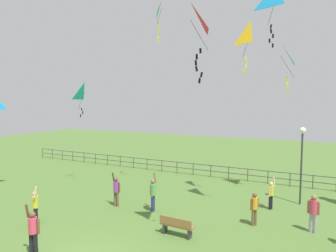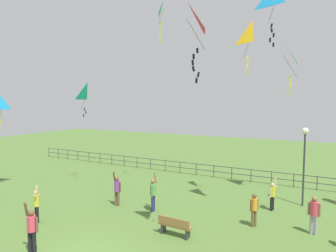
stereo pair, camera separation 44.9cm
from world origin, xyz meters
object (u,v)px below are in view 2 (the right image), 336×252
lamppost (305,149)px  park_bench (175,226)px  person_6 (117,189)px  kite_6 (188,23)px  person_7 (153,192)px  kite_0 (88,93)px  kite_3 (252,35)px  person_3 (272,194)px  kite_7 (284,57)px  kite_5 (163,10)px  person_4 (254,208)px  person_1 (314,213)px  person_0 (32,228)px  person_2 (36,203)px

lamppost → park_bench: (-4.74, -6.60, -2.73)m
person_6 → kite_6: bearing=-25.8°
park_bench → person_7: (-2.28, 2.05, 0.56)m
kite_0 → kite_3: bearing=8.7°
lamppost → person_7: lamppost is taller
park_bench → person_3: person_3 is taller
person_3 → kite_6: (-2.38, -5.90, 7.78)m
lamppost → person_6: bearing=-152.4°
person_3 → person_7: (-5.60, -3.03, 0.14)m
park_bench → kite_3: (1.89, 5.85, 9.04)m
person_3 → kite_7: 7.97m
person_7 → kite_3: (4.17, 3.80, 8.49)m
person_6 → kite_3: size_ratio=0.64×
kite_0 → kite_5: (5.21, 1.34, 5.16)m
person_6 → person_7: person_7 is taller
person_4 → person_1: bearing=8.8°
kite_3 → kite_6: size_ratio=1.04×
kite_6 → lamppost: bearing=62.9°
person_1 → person_6: person_6 is taller
lamppost → person_3: lamppost is taller
person_1 → kite_0: kite_0 is taller
lamppost → park_bench: size_ratio=2.90×
person_4 → kite_6: bearing=-119.5°
kite_6 → kite_7: size_ratio=0.96×
person_3 → person_4: (-0.47, -2.52, 0.02)m
person_6 → person_3: bearing=22.9°
person_4 → person_6: size_ratio=0.82×
person_0 → kite_6: size_ratio=0.69×
person_7 → kite_5: 11.20m
park_bench → kite_6: bearing=-41.5°
kite_6 → kite_5: bearing=125.0°
kite_5 → kite_6: size_ratio=0.91×
person_6 → kite_6: 9.76m
person_0 → kite_6: (5.15, 2.95, 7.66)m
lamppost → kite_6: size_ratio=1.52×
kite_3 → kite_7: bearing=48.8°
kite_6 → park_bench: bearing=138.5°
person_0 → person_4: (7.07, 6.34, -0.10)m
lamppost → person_6: (-9.20, -4.81, -2.24)m
person_2 → person_6: (2.04, 3.59, 0.02)m
kite_0 → person_6: bearing=-29.5°
person_0 → person_6: 5.57m
person_6 → kite_6: size_ratio=0.66×
person_7 → person_6: bearing=-173.1°
person_6 → kite_0: kite_0 is taller
person_4 → kite_3: size_ratio=0.52×
person_7 → kite_7: (5.69, 5.53, 7.43)m
person_6 → kite_7: kite_7 is taller
person_7 → kite_3: kite_3 is taller
lamppost → person_0: size_ratio=2.20×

